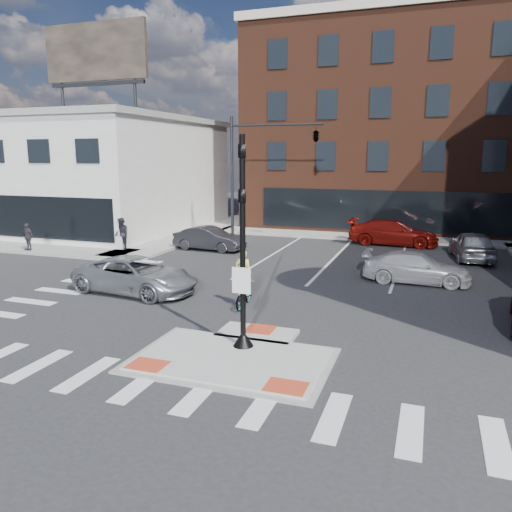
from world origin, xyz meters
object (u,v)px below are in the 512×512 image
at_px(white_pickup, 416,268).
at_px(pedestrian_b, 28,237).
at_px(bg_car_dark, 209,239).
at_px(bg_car_silver, 472,245).
at_px(cyclist, 243,288).
at_px(pedestrian_a, 122,234).
at_px(bg_car_red, 393,233).
at_px(silver_suv, 136,275).

bearing_deg(white_pickup, pedestrian_b, 90.61).
bearing_deg(bg_car_dark, bg_car_silver, -76.88).
distance_m(cyclist, pedestrian_a, 13.01).
xyz_separation_m(bg_car_silver, bg_car_red, (-4.37, 3.28, 0.01)).
relative_size(bg_car_silver, cyclist, 2.12).
xyz_separation_m(bg_car_red, pedestrian_b, (-19.71, -9.71, 0.15)).
height_order(bg_car_red, pedestrian_b, pedestrian_b).
relative_size(bg_car_dark, bg_car_silver, 0.92).
xyz_separation_m(white_pickup, cyclist, (-5.92, -5.92, 0.06)).
height_order(white_pickup, bg_car_red, bg_car_red).
height_order(white_pickup, pedestrian_b, pedestrian_b).
xyz_separation_m(bg_car_dark, bg_car_red, (10.17, 5.46, 0.09)).
height_order(cyclist, pedestrian_a, cyclist).
distance_m(bg_car_red, pedestrian_b, 21.98).
bearing_deg(pedestrian_b, white_pickup, 11.56).
xyz_separation_m(cyclist, pedestrian_b, (-15.51, 5.67, 0.21)).
height_order(silver_suv, bg_car_dark, silver_suv).
distance_m(bg_car_red, cyclist, 15.94).
distance_m(silver_suv, white_pickup, 12.11).
distance_m(bg_car_dark, cyclist, 11.57).
xyz_separation_m(bg_car_red, pedestrian_a, (-14.70, -7.71, 0.29)).
bearing_deg(bg_car_red, cyclist, 167.17).
bearing_deg(bg_car_silver, bg_car_dark, 1.54).
bearing_deg(pedestrian_b, pedestrian_a, 32.63).
bearing_deg(white_pickup, pedestrian_a, 83.86).
bearing_deg(silver_suv, pedestrian_b, 70.05).
distance_m(silver_suv, cyclist, 4.86).
bearing_deg(bg_car_silver, pedestrian_b, 7.94).
distance_m(bg_car_red, pedestrian_a, 16.60).
bearing_deg(bg_car_red, silver_suv, 151.39).
xyz_separation_m(silver_suv, pedestrian_a, (-5.66, 7.30, 0.35)).
height_order(silver_suv, white_pickup, silver_suv).
relative_size(pedestrian_a, pedestrian_b, 1.18).
relative_size(white_pickup, pedestrian_a, 2.47).
height_order(bg_car_silver, bg_car_red, bg_car_red).
distance_m(bg_car_silver, bg_car_red, 5.46).
xyz_separation_m(silver_suv, pedestrian_b, (-10.67, 5.30, 0.21)).
bearing_deg(pedestrian_b, bg_car_silver, 25.82).
distance_m(silver_suv, bg_car_red, 17.53).
bearing_deg(pedestrian_a, bg_car_red, 53.24).
distance_m(white_pickup, bg_car_red, 9.61).
bearing_deg(cyclist, bg_car_dark, -62.94).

